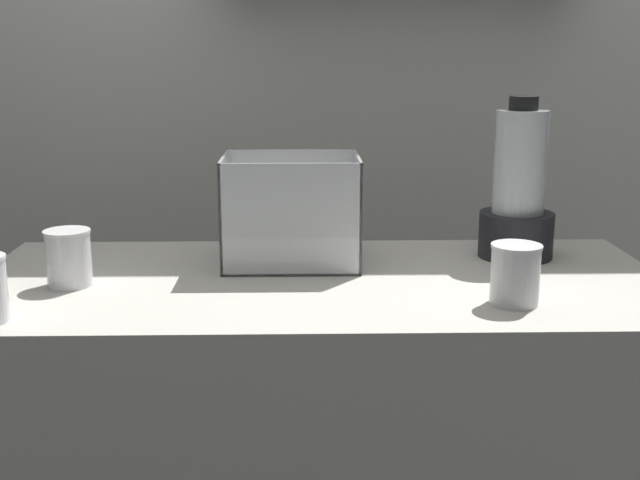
% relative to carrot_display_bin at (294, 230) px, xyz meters
% --- Properties ---
extents(counter, '(1.40, 0.64, 0.90)m').
position_rel_carrot_display_bin_xyz_m(counter, '(0.05, -0.12, -0.52)').
color(counter, beige).
rests_on(counter, ground_plane).
extents(back_wall_unit, '(2.60, 0.24, 2.50)m').
position_rel_carrot_display_bin_xyz_m(back_wall_unit, '(0.06, 0.64, 0.29)').
color(back_wall_unit, silver).
rests_on(back_wall_unit, ground_plane).
extents(carrot_display_bin, '(0.29, 0.22, 0.23)m').
position_rel_carrot_display_bin_xyz_m(carrot_display_bin, '(0.00, 0.00, 0.00)').
color(carrot_display_bin, white).
rests_on(carrot_display_bin, counter).
extents(blender_pitcher, '(0.16, 0.16, 0.35)m').
position_rel_carrot_display_bin_xyz_m(blender_pitcher, '(0.49, 0.04, 0.06)').
color(blender_pitcher, black).
rests_on(blender_pitcher, counter).
extents(juice_cup_pomegranate_left, '(0.09, 0.09, 0.11)m').
position_rel_carrot_display_bin_xyz_m(juice_cup_pomegranate_left, '(-0.44, -0.16, -0.02)').
color(juice_cup_pomegranate_left, white).
rests_on(juice_cup_pomegranate_left, counter).
extents(juice_cup_beet_middle, '(0.09, 0.09, 0.11)m').
position_rel_carrot_display_bin_xyz_m(juice_cup_beet_middle, '(0.40, -0.29, -0.02)').
color(juice_cup_beet_middle, white).
rests_on(juice_cup_beet_middle, counter).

